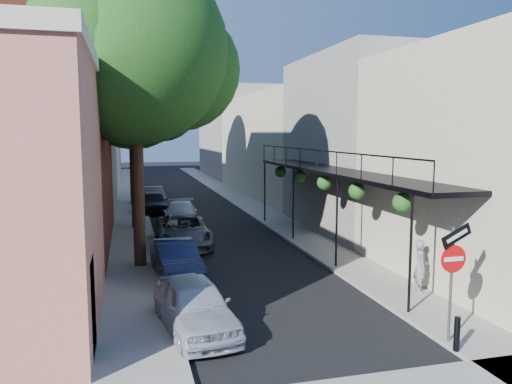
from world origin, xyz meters
TOP-DOWN VIEW (x-y plane):
  - ground at (0.00, 0.00)m, footprint 160.00×160.00m
  - road_surface at (0.00, 30.00)m, footprint 6.00×64.00m
  - sidewalk_left at (-4.00, 30.00)m, footprint 2.00×64.00m
  - sidewalk_right at (4.00, 30.00)m, footprint 2.00×64.00m
  - buildings_left at (-9.30, 28.76)m, footprint 10.10×59.10m
  - buildings_right at (8.99, 29.49)m, footprint 9.80×55.00m
  - sign_post at (3.16, 0.97)m, footprint 0.89×0.17m
  - bollard at (3.00, 0.50)m, footprint 0.14×0.14m
  - oak_near at (-3.37, 10.26)m, footprint 7.48×6.80m
  - oak_mid at (-3.42, 18.23)m, footprint 6.60×6.00m
  - oak_far at (-3.35, 27.27)m, footprint 7.70×7.00m
  - parked_car_a at (-2.60, 3.44)m, footprint 2.11×4.19m
  - parked_car_b at (-2.60, 8.44)m, footprint 1.68×4.00m
  - parked_car_c at (-1.83, 13.22)m, footprint 2.46×5.11m
  - parked_car_d at (-1.42, 18.27)m, footprint 2.34×4.64m
  - parked_car_e at (-2.60, 23.30)m, footprint 1.73×4.10m
  - parked_car_f at (-2.40, 27.46)m, footprint 1.72×3.80m
  - pedestrian at (4.58, 4.46)m, footprint 0.60×0.71m

SIDE VIEW (x-z plane):
  - ground at x=0.00m, z-range 0.00..0.00m
  - road_surface at x=0.00m, z-range 0.00..0.01m
  - sidewalk_left at x=-4.00m, z-range 0.00..0.12m
  - sidewalk_right at x=4.00m, z-range 0.00..0.12m
  - bollard at x=3.00m, z-range 0.12..0.92m
  - parked_car_f at x=-2.40m, z-range 0.00..1.21m
  - parked_car_b at x=-2.60m, z-range 0.00..1.29m
  - parked_car_d at x=-1.42m, z-range 0.00..1.29m
  - parked_car_a at x=-2.60m, z-range 0.00..1.37m
  - parked_car_e at x=-2.60m, z-range 0.00..1.38m
  - parked_car_c at x=-1.83m, z-range 0.00..1.40m
  - pedestrian at x=4.58m, z-range 0.12..1.78m
  - sign_post at x=3.16m, z-range 0.54..3.53m
  - buildings_right at x=8.99m, z-range -0.58..9.42m
  - buildings_left at x=-9.30m, z-range -1.06..10.94m
  - oak_mid at x=-3.42m, z-range 1.96..12.16m
  - oak_near at x=-3.37m, z-range 2.17..13.59m
  - oak_far at x=-3.35m, z-range 2.31..14.21m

